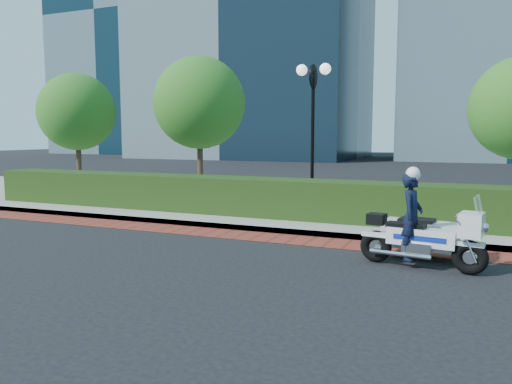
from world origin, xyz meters
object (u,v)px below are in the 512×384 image
at_px(lamppost, 313,113).
at_px(tree_a, 77,112).
at_px(police_motorcycle, 420,230).
at_px(tree_b, 199,103).

relative_size(lamppost, tree_a, 0.92).
bearing_deg(police_motorcycle, lamppost, 134.79).
xyz_separation_m(lamppost, police_motorcycle, (3.48, -4.74, -2.35)).
bearing_deg(tree_a, lamppost, -7.41).
xyz_separation_m(lamppost, tree_b, (-4.50, 1.30, 0.48)).
bearing_deg(tree_a, tree_b, 0.00).
xyz_separation_m(tree_b, police_motorcycle, (7.98, -6.04, -2.82)).
height_order(tree_a, police_motorcycle, tree_a).
bearing_deg(police_motorcycle, tree_a, 164.34).
distance_m(lamppost, tree_b, 4.71).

